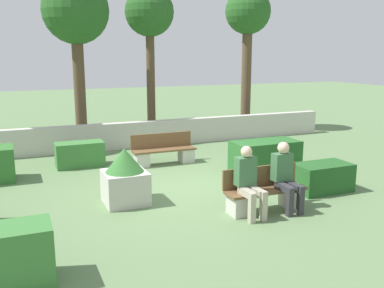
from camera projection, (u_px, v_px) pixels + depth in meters
The scene contains 13 objects.
ground_plane at pixel (191, 188), 9.70m from camera, with size 60.00×60.00×0.00m, color #607F51.
perimeter_wall at pixel (135, 135), 13.86m from camera, with size 14.18×0.30×0.83m.
bench_front at pixel (265, 195), 8.27m from camera, with size 1.64×0.49×0.83m.
bench_left_side at pixel (164, 153), 11.77m from camera, with size 1.75×0.49×0.83m.
person_seated_man at pixel (285, 173), 8.20m from camera, with size 0.38×0.64×1.32m.
person_seated_woman at pixel (249, 178), 7.89m from camera, with size 0.38×0.64×1.31m.
hedge_block_near_right at pixel (265, 157), 10.89m from camera, with size 1.70×0.85×0.82m.
hedge_block_mid_right at pixel (322, 177), 9.42m from camera, with size 1.25×0.72×0.62m.
hedge_block_far_left at pixel (80, 154), 11.49m from camera, with size 1.26×0.62×0.66m.
planter_corner_right at pixel (125, 177), 8.60m from camera, with size 0.85×0.85×1.14m.
tree_center_left at pixel (76, 14), 13.97m from camera, with size 2.18×2.18×5.47m.
tree_center_right at pixel (150, 16), 15.12m from camera, with size 1.74×1.74×5.32m.
tree_rightmost at pixel (248, 18), 16.49m from camera, with size 1.76×1.76×5.48m.
Camera 1 is at (-3.59, -8.56, 2.96)m, focal length 40.00 mm.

